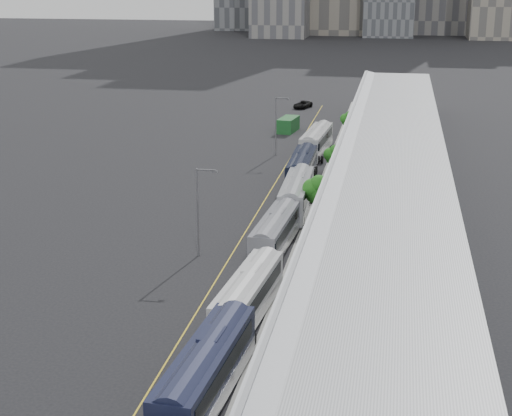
% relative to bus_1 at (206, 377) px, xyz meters
% --- Properties ---
extents(sidewalk, '(10.00, 170.00, 0.12)m').
position_rel_bus_1_xyz_m(sidewalk, '(6.51, 33.38, -1.63)').
color(sidewalk, gray).
rests_on(sidewalk, ground).
extents(lane_line, '(0.12, 160.00, 0.02)m').
position_rel_bus_1_xyz_m(lane_line, '(-3.99, 33.38, -1.68)').
color(lane_line, gold).
rests_on(lane_line, ground).
extents(depot, '(12.45, 160.40, 7.20)m').
position_rel_bus_1_xyz_m(depot, '(10.50, 33.38, 1.82)').
color(depot, gray).
rests_on(depot, ground).
extents(bus_1, '(3.72, 13.85, 4.00)m').
position_rel_bus_1_xyz_m(bus_1, '(0.00, 0.00, 0.00)').
color(bus_1, '#171A34').
rests_on(bus_1, ground).
extents(bus_2, '(3.60, 12.85, 3.71)m').
position_rel_bus_1_xyz_m(bus_2, '(0.24, 12.58, -0.13)').
color(bus_2, silver).
rests_on(bus_2, ground).
extents(bus_3, '(3.20, 12.60, 3.65)m').
position_rel_bus_1_xyz_m(bus_3, '(-0.07, 28.19, -0.15)').
color(bus_3, slate).
rests_on(bus_3, ground).
extents(bus_4, '(3.14, 13.70, 3.98)m').
position_rel_bus_1_xyz_m(bus_4, '(0.26, 41.05, -0.01)').
color(bus_4, '#91949A').
rests_on(bus_4, ground).
extents(bus_5, '(2.94, 13.25, 3.86)m').
position_rel_bus_1_xyz_m(bus_5, '(-0.70, 53.67, -0.06)').
color(bus_5, black).
rests_on(bus_5, ground).
extents(bus_6, '(3.61, 13.76, 3.98)m').
position_rel_bus_1_xyz_m(bus_6, '(-0.55, 69.62, -0.01)').
color(bus_6, silver).
rests_on(bus_6, ground).
extents(tree_1, '(1.08, 1.08, 3.35)m').
position_rel_bus_1_xyz_m(tree_1, '(3.77, 7.18, 1.03)').
color(tree_1, black).
rests_on(tree_1, ground).
extents(tree_2, '(2.83, 2.83, 5.27)m').
position_rel_bus_1_xyz_m(tree_2, '(2.89, 37.98, 2.15)').
color(tree_2, black).
rests_on(tree_2, ground).
extents(tree_3, '(2.26, 2.26, 4.57)m').
position_rel_bus_1_xyz_m(tree_3, '(3.18, 55.76, 1.73)').
color(tree_3, black).
rests_on(tree_3, ground).
extents(tree_4, '(2.10, 2.10, 4.41)m').
position_rel_bus_1_xyz_m(tree_4, '(3.26, 81.46, 1.65)').
color(tree_4, black).
rests_on(tree_4, ground).
extents(street_lamp_near, '(2.04, 0.22, 8.56)m').
position_rel_bus_1_xyz_m(street_lamp_near, '(-6.83, 25.44, 3.27)').
color(street_lamp_near, '#59595E').
rests_on(street_lamp_near, ground).
extents(street_lamp_far, '(2.04, 0.22, 8.52)m').
position_rel_bus_1_xyz_m(street_lamp_far, '(-6.19, 68.47, 3.25)').
color(street_lamp_far, '#59595E').
rests_on(street_lamp_far, ground).
extents(shipping_container, '(3.21, 6.01, 2.36)m').
position_rel_bus_1_xyz_m(shipping_container, '(-7.05, 86.29, -0.51)').
color(shipping_container, '#174B1F').
rests_on(shipping_container, ground).
extents(suv, '(3.78, 5.51, 1.40)m').
position_rel_bus_1_xyz_m(suv, '(-7.52, 109.86, -0.99)').
color(suv, black).
rests_on(suv, ground).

